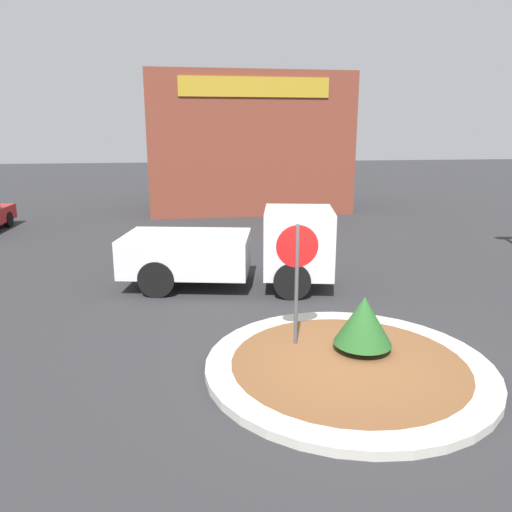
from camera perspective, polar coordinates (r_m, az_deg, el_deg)
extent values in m
plane|color=#2D2D30|center=(9.23, 10.46, -12.70)|extent=(120.00, 120.00, 0.00)
cylinder|color=#BCB7AD|center=(9.20, 10.48, -12.28)|extent=(5.07, 5.07, 0.15)
cylinder|color=brown|center=(9.20, 10.48, -12.27)|extent=(4.16, 4.16, 0.15)
cylinder|color=#4C4C51|center=(9.40, 4.64, -3.81)|extent=(0.07, 0.07, 2.49)
cylinder|color=#B71414|center=(9.17, 4.74, 1.11)|extent=(0.79, 0.03, 0.79)
cylinder|color=brown|center=(9.64, 12.04, -10.09)|extent=(0.08, 0.08, 0.14)
cone|color=#235623|center=(9.44, 12.20, -7.19)|extent=(1.08, 1.08, 0.91)
cube|color=silver|center=(13.27, 4.86, 1.69)|extent=(2.16, 2.36, 1.71)
cube|color=silver|center=(13.59, -7.89, 0.37)|extent=(3.70, 2.79, 1.00)
cube|color=black|center=(13.24, 7.57, 2.91)|extent=(0.42, 1.79, 0.60)
cylinder|color=black|center=(14.42, 4.02, -0.58)|extent=(0.97, 0.43, 0.94)
cylinder|color=black|center=(12.51, 4.15, -2.89)|extent=(0.97, 0.43, 0.94)
cylinder|color=black|center=(14.76, -9.44, -0.39)|extent=(0.97, 0.43, 0.94)
cylinder|color=black|center=(12.91, -11.30, -2.60)|extent=(0.97, 0.43, 0.94)
cube|color=brown|center=(27.20, -1.13, 12.73)|extent=(10.06, 6.00, 6.88)
cube|color=#B28E23|center=(24.26, -0.13, 18.77)|extent=(7.04, 0.08, 0.90)
cylinder|color=black|center=(24.43, -26.47, 3.77)|extent=(0.23, 0.69, 0.68)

